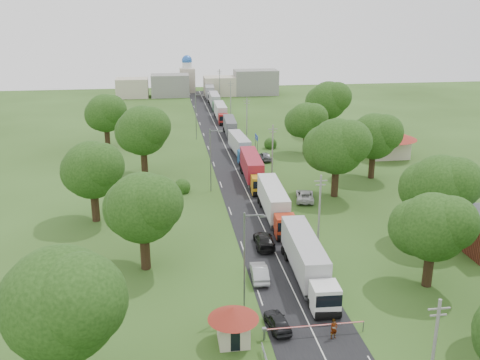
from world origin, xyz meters
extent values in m
plane|color=#2A4517|center=(0.00, 0.00, 0.00)|extent=(260.00, 260.00, 0.00)
cube|color=black|center=(0.00, 20.00, 0.00)|extent=(8.00, 200.00, 0.04)
cylinder|color=slate|center=(-4.50, -25.00, 0.55)|extent=(0.20, 0.20, 1.10)
cube|color=slate|center=(-4.50, -25.00, 1.05)|extent=(0.35, 0.35, 0.25)
cylinder|color=red|center=(0.00, -25.00, 1.00)|extent=(9.00, 0.12, 0.12)
cylinder|color=slate|center=(4.50, -25.00, 0.50)|extent=(0.10, 0.10, 1.00)
cube|color=beige|center=(-7.20, -25.00, 1.20)|extent=(2.60, 2.60, 2.40)
cone|color=maroon|center=(-7.20, -25.00, 2.90)|extent=(4.40, 4.40, 1.10)
cube|color=black|center=(-5.89, -25.00, 1.40)|extent=(0.02, 1.20, 0.90)
cube|color=black|center=(-7.20, -26.31, 1.00)|extent=(0.80, 0.02, 1.90)
cylinder|color=slate|center=(5.20, 33.80, 2.00)|extent=(0.12, 0.12, 4.00)
cylinder|color=slate|center=(5.20, 36.20, 2.00)|extent=(0.12, 0.12, 4.00)
cube|color=#163198|center=(5.20, 35.00, 3.60)|extent=(0.06, 3.00, 1.00)
cube|color=silver|center=(5.20, 35.00, 3.60)|extent=(0.07, 3.10, 0.06)
cylinder|color=gray|center=(5.50, -35.00, 4.50)|extent=(0.24, 0.24, 9.00)
cube|color=gray|center=(5.50, -35.00, 8.30)|extent=(1.60, 0.10, 0.10)
cube|color=gray|center=(5.50, -35.00, 7.80)|extent=(1.20, 0.10, 0.10)
cylinder|color=gray|center=(5.50, -7.00, 4.50)|extent=(0.24, 0.24, 9.00)
cube|color=gray|center=(5.50, -7.00, 8.30)|extent=(1.60, 0.10, 0.10)
cube|color=gray|center=(5.50, -7.00, 7.80)|extent=(1.20, 0.10, 0.10)
cylinder|color=gray|center=(5.50, 21.00, 4.50)|extent=(0.24, 0.24, 9.00)
cube|color=gray|center=(5.50, 21.00, 8.30)|extent=(1.60, 0.10, 0.10)
cube|color=gray|center=(5.50, 21.00, 7.80)|extent=(1.20, 0.10, 0.10)
cylinder|color=gray|center=(5.50, 49.00, 4.50)|extent=(0.24, 0.24, 9.00)
cube|color=gray|center=(5.50, 49.00, 8.30)|extent=(1.60, 0.10, 0.10)
cube|color=gray|center=(5.50, 49.00, 7.80)|extent=(1.20, 0.10, 0.10)
cylinder|color=gray|center=(5.50, 77.00, 4.50)|extent=(0.24, 0.24, 9.00)
cube|color=gray|center=(5.50, 77.00, 8.30)|extent=(1.60, 0.10, 0.10)
cube|color=gray|center=(5.50, 77.00, 7.80)|extent=(1.20, 0.10, 0.10)
cylinder|color=gray|center=(5.50, 105.00, 4.50)|extent=(0.24, 0.24, 9.00)
cube|color=gray|center=(5.50, 105.00, 8.30)|extent=(1.60, 0.10, 0.10)
cube|color=gray|center=(5.50, 105.00, 7.80)|extent=(1.20, 0.10, 0.10)
cylinder|color=slate|center=(-5.50, -20.00, 5.00)|extent=(0.16, 0.16, 10.00)
cube|color=slate|center=(-4.60, -20.00, 9.70)|extent=(1.80, 0.10, 0.10)
cube|color=slate|center=(-3.80, -20.00, 9.55)|extent=(0.50, 0.22, 0.15)
cylinder|color=slate|center=(-5.50, 15.00, 5.00)|extent=(0.16, 0.16, 10.00)
cube|color=slate|center=(-4.60, 15.00, 9.70)|extent=(1.80, 0.10, 0.10)
cube|color=slate|center=(-3.80, 15.00, 9.55)|extent=(0.50, 0.22, 0.15)
cylinder|color=slate|center=(-5.50, 50.00, 5.00)|extent=(0.16, 0.16, 10.00)
cube|color=slate|center=(-4.60, 50.00, 9.70)|extent=(1.80, 0.10, 0.10)
cube|color=slate|center=(-3.80, 50.00, 9.55)|extent=(0.50, 0.22, 0.15)
cylinder|color=#382616|center=(14.00, -18.00, 1.92)|extent=(1.04, 1.04, 3.85)
sphere|color=#19360E|center=(14.00, -18.00, 6.60)|extent=(7.00, 7.00, 7.00)
sphere|color=#19360E|center=(15.25, -19.00, 7.35)|extent=(5.50, 5.50, 5.50)
sphere|color=#19360E|center=(13.00, -16.75, 6.10)|extent=(6.00, 6.00, 6.00)
cylinder|color=#382616|center=(20.00, -8.00, 2.10)|extent=(1.08, 1.08, 4.20)
sphere|color=#19360E|center=(20.00, -8.00, 7.22)|extent=(7.70, 7.70, 7.70)
sphere|color=#19360E|center=(21.38, -9.10, 8.05)|extent=(6.05, 6.05, 6.05)
sphere|color=#19360E|center=(18.90, -6.62, 6.67)|extent=(6.60, 6.60, 6.60)
cylinder|color=#382616|center=(13.00, 10.00, 2.27)|extent=(1.12, 1.12, 4.55)
sphere|color=#19360E|center=(13.00, 10.00, 7.85)|extent=(8.40, 8.40, 8.40)
sphere|color=#19360E|center=(14.50, 8.80, 8.75)|extent=(6.60, 6.60, 6.60)
sphere|color=#19360E|center=(11.80, 11.50, 7.25)|extent=(7.20, 7.20, 7.20)
cylinder|color=#382616|center=(22.00, 18.00, 2.10)|extent=(1.08, 1.08, 4.20)
sphere|color=#19360E|center=(22.00, 18.00, 7.22)|extent=(7.70, 7.70, 7.70)
sphere|color=#19360E|center=(23.38, 16.90, 8.05)|extent=(6.05, 6.05, 6.05)
sphere|color=#19360E|center=(20.90, 19.38, 6.67)|extent=(6.60, 6.60, 6.60)
cylinder|color=#382616|center=(15.00, 35.00, 1.92)|extent=(1.04, 1.04, 3.85)
sphere|color=#19360E|center=(15.00, 35.00, 6.60)|extent=(7.00, 7.00, 7.00)
sphere|color=#19360E|center=(16.25, 34.00, 7.35)|extent=(5.50, 5.50, 5.50)
sphere|color=#19360E|center=(14.00, 36.25, 6.10)|extent=(6.00, 6.00, 6.00)
cylinder|color=#382616|center=(24.00, 50.00, 2.27)|extent=(1.12, 1.12, 4.55)
sphere|color=#19360E|center=(24.00, 50.00, 7.85)|extent=(8.40, 8.40, 8.40)
sphere|color=#19360E|center=(25.50, 48.80, 8.75)|extent=(6.60, 6.60, 6.60)
sphere|color=#19360E|center=(22.80, 51.50, 7.25)|extent=(7.20, 7.20, 7.20)
sphere|color=#19360E|center=(-20.00, -30.00, 7.85)|extent=(8.40, 8.40, 8.40)
sphere|color=#19360E|center=(-18.50, -31.20, 8.75)|extent=(6.60, 6.60, 6.60)
sphere|color=#19360E|center=(-21.20, -28.50, 7.25)|extent=(7.20, 7.20, 7.20)
cylinder|color=#382616|center=(-15.00, -10.00, 2.10)|extent=(1.08, 1.08, 4.20)
sphere|color=#19360E|center=(-15.00, -10.00, 7.22)|extent=(7.70, 7.70, 7.70)
sphere|color=#19360E|center=(-13.62, -11.10, 8.05)|extent=(6.05, 6.05, 6.05)
sphere|color=#19360E|center=(-16.10, -8.62, 6.67)|extent=(6.60, 6.60, 6.60)
cylinder|color=#382616|center=(-22.00, 5.00, 2.10)|extent=(1.08, 1.08, 4.20)
sphere|color=#19360E|center=(-22.00, 5.00, 7.22)|extent=(7.70, 7.70, 7.70)
sphere|color=#19360E|center=(-20.62, 3.90, 8.05)|extent=(6.05, 6.05, 6.05)
sphere|color=#19360E|center=(-23.10, 6.38, 6.67)|extent=(6.60, 6.60, 6.60)
cylinder|color=#382616|center=(-16.00, 25.00, 2.27)|extent=(1.12, 1.12, 4.55)
sphere|color=#19360E|center=(-16.00, 25.00, 7.85)|extent=(8.40, 8.40, 8.40)
sphere|color=#19360E|center=(-14.50, 23.80, 8.75)|extent=(6.60, 6.60, 6.60)
sphere|color=#19360E|center=(-17.20, 26.50, 7.25)|extent=(7.20, 7.20, 7.20)
cylinder|color=#382616|center=(-24.00, 45.00, 2.10)|extent=(1.08, 1.08, 4.20)
sphere|color=#19360E|center=(-24.00, 45.00, 7.22)|extent=(7.70, 7.70, 7.70)
sphere|color=#19360E|center=(-22.62, 43.90, 8.05)|extent=(6.05, 6.05, 6.05)
sphere|color=#19360E|center=(-25.10, 46.38, 6.67)|extent=(6.60, 6.60, 6.60)
cube|color=beige|center=(30.00, 30.00, 2.00)|extent=(7.00, 5.00, 4.00)
cone|color=maroon|center=(30.00, 30.00, 4.90)|extent=(10.08, 10.08, 1.80)
cube|color=gray|center=(-10.00, 110.00, 3.50)|extent=(12.00, 8.00, 7.00)
cube|color=beige|center=(6.00, 110.00, 3.00)|extent=(10.00, 8.00, 6.00)
cube|color=gray|center=(18.00, 110.00, 4.00)|extent=(14.00, 8.00, 8.00)
cube|color=beige|center=(-22.00, 110.00, 3.00)|extent=(10.00, 8.00, 6.00)
cube|color=beige|center=(-4.00, 118.00, 4.00)|extent=(5.00, 5.00, 8.00)
cylinder|color=silver|center=(-4.00, 118.00, 9.00)|extent=(3.20, 3.20, 2.00)
sphere|color=#2659B2|center=(-4.00, 118.00, 10.60)|extent=(3.40, 3.40, 3.40)
cube|color=white|center=(1.91, -21.64, 1.66)|extent=(2.67, 2.67, 2.68)
cube|color=black|center=(1.91, -22.94, 2.03)|extent=(2.46, 0.12, 1.18)
cube|color=slate|center=(1.91, -22.87, 0.59)|extent=(2.36, 0.34, 0.37)
cube|color=slate|center=(1.91, -14.15, 0.80)|extent=(2.95, 12.40, 0.32)
cube|color=#B0B0B5|center=(1.91, -13.83, 2.73)|extent=(3.18, 12.73, 3.21)
cylinder|color=black|center=(1.91, -22.61, 0.54)|extent=(2.52, 1.07, 1.07)
cylinder|color=black|center=(1.91, -20.68, 0.54)|extent=(2.52, 1.07, 1.07)
cylinder|color=black|center=(1.91, -10.40, 0.54)|extent=(2.52, 1.07, 1.07)
cylinder|color=black|center=(1.91, -8.79, 0.54)|extent=(2.52, 1.07, 1.07)
cube|color=#AF2C14|center=(2.05, -4.16, 1.63)|extent=(2.61, 2.61, 2.62)
cube|color=black|center=(2.05, -5.42, 1.99)|extent=(2.41, 0.11, 1.15)
cube|color=slate|center=(2.05, -5.36, 0.58)|extent=(2.32, 0.34, 0.37)
cube|color=slate|center=(2.05, 3.19, 0.79)|extent=(2.87, 12.14, 0.31)
cube|color=silver|center=(2.05, 3.50, 2.67)|extent=(3.09, 12.47, 3.15)
cylinder|color=black|center=(2.05, -5.10, 0.52)|extent=(2.46, 1.05, 1.05)
cylinder|color=black|center=(2.05, -3.21, 0.52)|extent=(2.46, 1.05, 1.05)
cylinder|color=black|center=(2.05, 6.86, 0.52)|extent=(2.46, 1.05, 1.05)
cylinder|color=black|center=(2.05, 8.43, 0.52)|extent=(2.46, 1.05, 1.05)
cube|color=#CA9017|center=(1.76, 12.28, 1.62)|extent=(2.61, 2.61, 2.61)
cube|color=black|center=(1.76, 11.01, 1.99)|extent=(2.40, 0.12, 1.15)
cube|color=slate|center=(1.76, 11.08, 0.58)|extent=(2.31, 0.35, 0.37)
cube|color=slate|center=(1.76, 19.60, 0.78)|extent=(2.91, 12.12, 0.31)
cube|color=maroon|center=(1.76, 19.92, 2.67)|extent=(3.14, 12.44, 3.14)
cylinder|color=black|center=(1.76, 11.34, 0.52)|extent=(2.46, 1.05, 1.05)
cylinder|color=black|center=(1.76, 13.22, 0.52)|extent=(2.46, 1.05, 1.05)
cylinder|color=black|center=(1.76, 23.26, 0.52)|extent=(2.46, 1.05, 1.05)
cylinder|color=black|center=(1.76, 24.83, 0.52)|extent=(2.46, 1.05, 1.05)
cube|color=#164D89|center=(1.95, 28.83, 1.48)|extent=(2.42, 2.42, 2.39)
cube|color=black|center=(1.95, 27.67, 1.81)|extent=(2.19, 0.15, 1.05)
cube|color=slate|center=(1.95, 27.73, 0.52)|extent=(2.11, 0.38, 0.33)
cube|color=slate|center=(1.95, 35.51, 0.72)|extent=(2.85, 11.09, 0.29)
cube|color=#ABACB0|center=(1.95, 35.79, 2.43)|extent=(3.06, 11.38, 2.86)
cylinder|color=black|center=(1.95, 27.97, 0.48)|extent=(2.24, 0.95, 0.95)
cylinder|color=black|center=(1.95, 29.69, 0.48)|extent=(2.24, 0.95, 0.95)
cylinder|color=black|center=(1.95, 38.85, 0.48)|extent=(2.24, 0.95, 0.95)
cylinder|color=black|center=(1.95, 40.28, 0.48)|extent=(2.24, 0.95, 0.95)
cube|color=silver|center=(2.26, 46.16, 1.43)|extent=(2.32, 2.32, 2.31)
cube|color=black|center=(2.26, 45.04, 1.76)|extent=(2.13, 0.12, 1.02)
cube|color=slate|center=(2.26, 45.10, 0.51)|extent=(2.04, 0.34, 0.32)
cube|color=slate|center=(2.26, 52.63, 0.69)|extent=(2.61, 10.72, 0.28)
cube|color=#4F5156|center=(2.26, 52.91, 2.36)|extent=(2.81, 11.01, 2.77)
cylinder|color=black|center=(2.26, 45.33, 0.46)|extent=(2.17, 0.92, 0.92)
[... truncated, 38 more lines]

